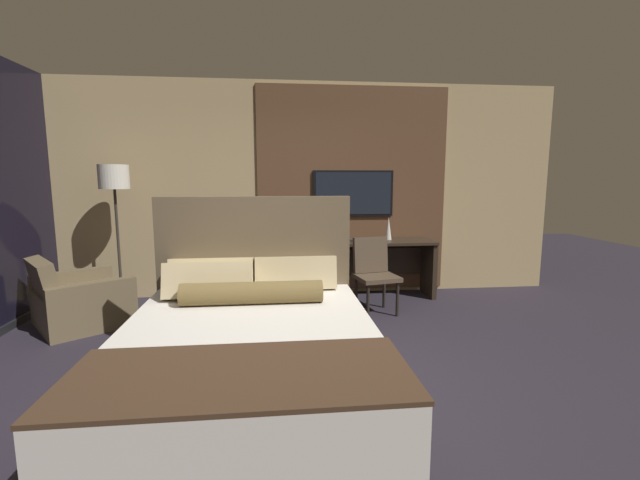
# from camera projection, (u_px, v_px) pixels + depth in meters

# --- Properties ---
(ground_plane) EXTENTS (16.00, 16.00, 0.00)m
(ground_plane) POSITION_uv_depth(u_px,v_px,m) (307.00, 381.00, 3.32)
(ground_plane) COLOR #28232D
(wall_back_tv_panel) EXTENTS (7.20, 0.09, 2.80)m
(wall_back_tv_panel) POSITION_uv_depth(u_px,v_px,m) (300.00, 190.00, 5.68)
(wall_back_tv_panel) COLOR tan
(wall_back_tv_panel) RESTS_ON ground_plane
(bed) EXTENTS (1.67, 2.17, 1.40)m
(bed) POSITION_uv_depth(u_px,v_px,m) (250.00, 357.00, 2.88)
(bed) COLOR #33281E
(bed) RESTS_ON ground_plane
(desk) EXTENTS (2.03, 0.52, 0.75)m
(desk) POSITION_uv_depth(u_px,v_px,m) (355.00, 258.00, 5.61)
(desk) COLOR #2D2319
(desk) RESTS_ON ground_plane
(tv) EXTENTS (1.08, 0.04, 0.60)m
(tv) POSITION_uv_depth(u_px,v_px,m) (353.00, 193.00, 5.69)
(tv) COLOR black
(desk_chair) EXTENTS (0.53, 0.53, 0.87)m
(desk_chair) POSITION_uv_depth(u_px,v_px,m) (374.00, 268.00, 4.99)
(desk_chair) COLOR #4C3D2D
(desk_chair) RESTS_ON ground_plane
(armchair_by_window) EXTENTS (1.19, 1.20, 0.76)m
(armchair_by_window) POSITION_uv_depth(u_px,v_px,m) (80.00, 302.00, 4.55)
(armchair_by_window) COLOR brown
(armchair_by_window) RESTS_ON ground_plane
(floor_lamp) EXTENTS (0.34, 0.34, 1.72)m
(floor_lamp) POSITION_uv_depth(u_px,v_px,m) (115.00, 189.00, 4.99)
(floor_lamp) COLOR #282623
(floor_lamp) RESTS_ON ground_plane
(vase_tall) EXTENTS (0.09, 0.09, 0.30)m
(vase_tall) POSITION_uv_depth(u_px,v_px,m) (388.00, 228.00, 5.63)
(vase_tall) COLOR silver
(vase_tall) RESTS_ON desk
(vase_short) EXTENTS (0.10, 0.10, 0.15)m
(vase_short) POSITION_uv_depth(u_px,v_px,m) (324.00, 236.00, 5.42)
(vase_short) COLOR #333338
(vase_short) RESTS_ON desk
(book) EXTENTS (0.25, 0.20, 0.03)m
(book) POSITION_uv_depth(u_px,v_px,m) (347.00, 240.00, 5.52)
(book) COLOR #332D28
(book) RESTS_ON desk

